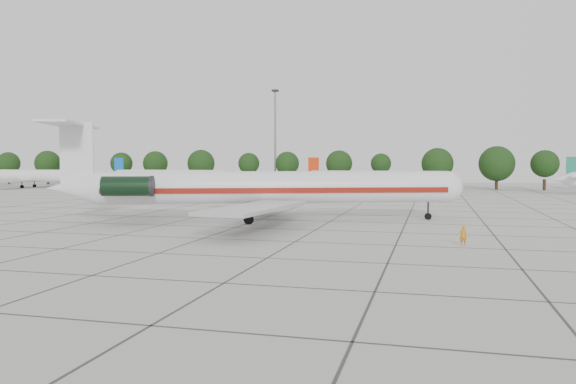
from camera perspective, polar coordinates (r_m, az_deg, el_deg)
name	(u,v)px	position (r m, az deg, el deg)	size (l,w,h in m)	color
ground	(315,230)	(53.26, 2.79, -3.88)	(260.00, 260.00, 0.00)	beige
apron_joints	(341,215)	(67.93, 5.37, -2.37)	(170.00, 170.00, 0.02)	#383838
main_airliner	(254,187)	(60.78, -3.46, 0.51)	(43.84, 33.35, 10.55)	silver
ground_crew	(463,235)	(45.52, 17.36, -4.24)	(0.56, 0.37, 1.55)	orange
bg_airliner_a	(31,176)	(151.57, -24.67, 1.48)	(28.24, 27.20, 7.40)	silver
bg_airliner_b	(169,176)	(137.16, -12.04, 1.55)	(28.24, 27.20, 7.40)	silver
bg_airliner_c	(373,178)	(123.63, 8.63, 1.42)	(28.24, 27.20, 7.40)	silver
tree_line	(339,164)	(138.59, 5.22, 2.90)	(249.86, 8.44, 10.22)	#332114
floodlight_mast	(275,132)	(149.63, -1.30, 6.10)	(1.60, 1.60, 25.45)	slate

